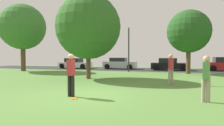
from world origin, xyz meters
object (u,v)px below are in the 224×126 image
object	(u,v)px
person_bystander	(171,68)
street_lamp_post	(129,50)
oak_tree_center	(189,32)
frisbee_disc	(74,98)
person_catcher	(208,70)
person_walking	(71,73)
maple_tree_near	(88,27)
person_thrower	(206,77)
oak_tree_right	(23,27)
parked_car_white	(75,64)
parked_car_black	(169,65)
parked_car_silver	(120,64)

from	to	relation	value
person_bystander	street_lamp_post	bearing A→B (deg)	10.29
oak_tree_center	person_bystander	distance (m)	8.25
oak_tree_center	frisbee_disc	size ratio (longest dim) A/B	21.64
person_catcher	person_walking	bearing A→B (deg)	-41.50
maple_tree_near	oak_tree_center	size ratio (longest dim) A/B	1.04
person_thrower	street_lamp_post	distance (m)	13.27
oak_tree_center	frisbee_disc	world-z (taller)	oak_tree_center
person_catcher	oak_tree_right	bearing A→B (deg)	-98.68
parked_car_white	street_lamp_post	world-z (taller)	street_lamp_post
person_catcher	person_walking	distance (m)	7.43
person_catcher	parked_car_black	distance (m)	11.80
oak_tree_right	frisbee_disc	bearing A→B (deg)	-42.96
person_walking	parked_car_black	world-z (taller)	person_walking
person_thrower	parked_car_silver	bearing A→B (deg)	34.51
parked_car_white	person_walking	bearing A→B (deg)	-63.52
parked_car_black	parked_car_white	bearing A→B (deg)	-179.78
parked_car_white	parked_car_silver	xyz separation A→B (m)	(5.94, 0.42, 0.04)
oak_tree_right	street_lamp_post	bearing A→B (deg)	10.46
person_catcher	parked_car_silver	world-z (taller)	person_catcher
oak_tree_right	parked_car_white	xyz separation A→B (m)	(3.32, 5.63, -4.13)
oak_tree_right	street_lamp_post	xyz separation A→B (m)	(11.20, 2.07, -2.49)
maple_tree_near	parked_car_silver	bearing A→B (deg)	91.72
person_catcher	street_lamp_post	size ratio (longest dim) A/B	0.36
person_thrower	frisbee_disc	xyz separation A→B (m)	(-4.81, -0.83, -0.91)
person_catcher	frisbee_disc	world-z (taller)	person_catcher
person_thrower	street_lamp_post	bearing A→B (deg)	33.90
oak_tree_right	oak_tree_center	distance (m)	16.98
maple_tree_near	parked_car_black	distance (m)	12.07
maple_tree_near	person_walking	bearing A→B (deg)	-73.30
street_lamp_post	parked_car_silver	bearing A→B (deg)	115.99
oak_tree_right	person_thrower	xyz separation A→B (m)	(16.48, -10.04, -3.81)
person_catcher	person_walking	world-z (taller)	person_walking
maple_tree_near	person_catcher	xyz separation A→B (m)	(7.64, -1.39, -2.83)
oak_tree_center	parked_car_silver	size ratio (longest dim) A/B	1.45
person_bystander	parked_car_black	distance (m)	11.62
oak_tree_center	person_catcher	bearing A→B (deg)	-87.38
person_bystander	person_catcher	bearing A→B (deg)	-106.98
maple_tree_near	street_lamp_post	world-z (taller)	maple_tree_near
person_thrower	frisbee_disc	distance (m)	4.96
person_thrower	parked_car_silver	world-z (taller)	person_thrower
person_bystander	street_lamp_post	xyz separation A→B (m)	(-4.09, 8.01, 1.27)
oak_tree_right	frisbee_disc	size ratio (longest dim) A/B	26.65
oak_tree_center	person_bystander	xyz separation A→B (m)	(-1.58, -7.57, -2.88)
oak_tree_right	person_catcher	size ratio (longest dim) A/B	4.39
parked_car_silver	parked_car_white	bearing A→B (deg)	-175.96
person_walking	parked_car_white	world-z (taller)	person_walking
parked_car_black	oak_tree_right	bearing A→B (deg)	-159.51
oak_tree_center	parked_car_black	xyz separation A→B (m)	(-1.69, 4.05, -3.24)
person_catcher	parked_car_black	size ratio (longest dim) A/B	0.40
person_walking	parked_car_black	size ratio (longest dim) A/B	0.43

